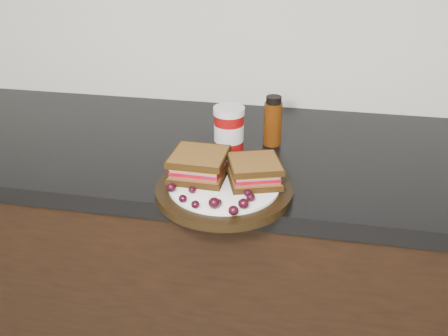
# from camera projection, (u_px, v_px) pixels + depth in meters

# --- Properties ---
(base_cabinets) EXTENTS (3.96, 0.58, 0.86)m
(base_cabinets) POSITION_uv_depth(u_px,v_px,m) (159.00, 283.00, 1.49)
(base_cabinets) COLOR black
(base_cabinets) RESTS_ON ground_plane
(countertop) EXTENTS (3.98, 0.60, 0.04)m
(countertop) POSITION_uv_depth(u_px,v_px,m) (148.00, 146.00, 1.28)
(countertop) COLOR black
(countertop) RESTS_ON base_cabinets
(plate) EXTENTS (0.28, 0.28, 0.02)m
(plate) POSITION_uv_depth(u_px,v_px,m) (224.00, 190.00, 1.02)
(plate) COLOR black
(plate) RESTS_ON countertop
(sandwich_left) EXTENTS (0.12, 0.12, 0.05)m
(sandwich_left) POSITION_uv_depth(u_px,v_px,m) (199.00, 165.00, 1.03)
(sandwich_left) COLOR brown
(sandwich_left) RESTS_ON plate
(sandwich_right) EXTENTS (0.13, 0.13, 0.05)m
(sandwich_right) POSITION_uv_depth(u_px,v_px,m) (254.00, 171.00, 1.01)
(sandwich_right) COLOR brown
(sandwich_right) RESTS_ON plate
(grape_0) EXTENTS (0.02, 0.02, 0.02)m
(grape_0) POSITION_uv_depth(u_px,v_px,m) (171.00, 187.00, 0.98)
(grape_0) COLOR black
(grape_0) RESTS_ON plate
(grape_1) EXTENTS (0.02, 0.02, 0.01)m
(grape_1) POSITION_uv_depth(u_px,v_px,m) (192.00, 190.00, 0.98)
(grape_1) COLOR black
(grape_1) RESTS_ON plate
(grape_2) EXTENTS (0.02, 0.02, 0.01)m
(grape_2) POSITION_uv_depth(u_px,v_px,m) (183.00, 199.00, 0.94)
(grape_2) COLOR black
(grape_2) RESTS_ON plate
(grape_3) EXTENTS (0.02, 0.02, 0.01)m
(grape_3) POSITION_uv_depth(u_px,v_px,m) (195.00, 204.00, 0.93)
(grape_3) COLOR black
(grape_3) RESTS_ON plate
(grape_4) EXTENTS (0.02, 0.02, 0.02)m
(grape_4) POSITION_uv_depth(u_px,v_px,m) (214.00, 203.00, 0.92)
(grape_4) COLOR black
(grape_4) RESTS_ON plate
(grape_5) EXTENTS (0.02, 0.02, 0.01)m
(grape_5) POSITION_uv_depth(u_px,v_px,m) (218.00, 202.00, 0.93)
(grape_5) COLOR black
(grape_5) RESTS_ON plate
(grape_6) EXTENTS (0.02, 0.02, 0.02)m
(grape_6) POSITION_uv_depth(u_px,v_px,m) (233.00, 210.00, 0.90)
(grape_6) COLOR black
(grape_6) RESTS_ON plate
(grape_7) EXTENTS (0.02, 0.02, 0.02)m
(grape_7) POSITION_uv_depth(u_px,v_px,m) (244.00, 204.00, 0.92)
(grape_7) COLOR black
(grape_7) RESTS_ON plate
(grape_8) EXTENTS (0.02, 0.02, 0.02)m
(grape_8) POSITION_uv_depth(u_px,v_px,m) (251.00, 197.00, 0.95)
(grape_8) COLOR black
(grape_8) RESTS_ON plate
(grape_9) EXTENTS (0.02, 0.02, 0.02)m
(grape_9) POSITION_uv_depth(u_px,v_px,m) (248.00, 193.00, 0.96)
(grape_9) COLOR black
(grape_9) RESTS_ON plate
(grape_10) EXTENTS (0.02, 0.02, 0.02)m
(grape_10) POSITION_uv_depth(u_px,v_px,m) (267.00, 186.00, 0.99)
(grape_10) COLOR black
(grape_10) RESTS_ON plate
(grape_11) EXTENTS (0.02, 0.02, 0.02)m
(grape_11) POSITION_uv_depth(u_px,v_px,m) (263.00, 185.00, 0.99)
(grape_11) COLOR black
(grape_11) RESTS_ON plate
(grape_12) EXTENTS (0.02, 0.02, 0.01)m
(grape_12) POSITION_uv_depth(u_px,v_px,m) (267.00, 179.00, 1.01)
(grape_12) COLOR black
(grape_12) RESTS_ON plate
(grape_13) EXTENTS (0.02, 0.02, 0.02)m
(grape_13) POSITION_uv_depth(u_px,v_px,m) (260.00, 172.00, 1.04)
(grape_13) COLOR black
(grape_13) RESTS_ON plate
(grape_14) EXTENTS (0.02, 0.02, 0.02)m
(grape_14) POSITION_uv_depth(u_px,v_px,m) (203.00, 169.00, 1.05)
(grape_14) COLOR black
(grape_14) RESTS_ON plate
(grape_15) EXTENTS (0.02, 0.02, 0.02)m
(grape_15) POSITION_uv_depth(u_px,v_px,m) (197.00, 172.00, 1.04)
(grape_15) COLOR black
(grape_15) RESTS_ON plate
(grape_16) EXTENTS (0.02, 0.02, 0.02)m
(grape_16) POSITION_uv_depth(u_px,v_px,m) (183.00, 173.00, 1.03)
(grape_16) COLOR black
(grape_16) RESTS_ON plate
(grape_17) EXTENTS (0.02, 0.02, 0.02)m
(grape_17) POSITION_uv_depth(u_px,v_px,m) (189.00, 178.00, 1.01)
(grape_17) COLOR black
(grape_17) RESTS_ON plate
(grape_18) EXTENTS (0.02, 0.02, 0.02)m
(grape_18) POSITION_uv_depth(u_px,v_px,m) (201.00, 168.00, 1.05)
(grape_18) COLOR black
(grape_18) RESTS_ON plate
(grape_19) EXTENTS (0.02, 0.02, 0.02)m
(grape_19) POSITION_uv_depth(u_px,v_px,m) (197.00, 169.00, 1.05)
(grape_19) COLOR black
(grape_19) RESTS_ON plate
(grape_20) EXTENTS (0.02, 0.02, 0.02)m
(grape_20) POSITION_uv_depth(u_px,v_px,m) (195.00, 177.00, 1.02)
(grape_20) COLOR black
(grape_20) RESTS_ON plate
(condiment_jar) EXTENTS (0.09, 0.09, 0.11)m
(condiment_jar) POSITION_uv_depth(u_px,v_px,m) (229.00, 129.00, 1.19)
(condiment_jar) COLOR maroon
(condiment_jar) RESTS_ON countertop
(oil_bottle) EXTENTS (0.06, 0.06, 0.12)m
(oil_bottle) POSITION_uv_depth(u_px,v_px,m) (273.00, 121.00, 1.22)
(oil_bottle) COLOR #4E2207
(oil_bottle) RESTS_ON countertop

